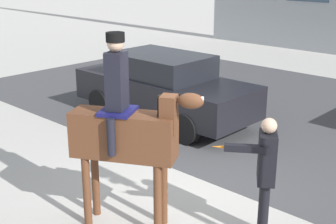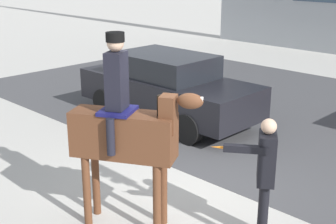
% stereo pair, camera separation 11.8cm
% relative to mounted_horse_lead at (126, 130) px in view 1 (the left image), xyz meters
% --- Properties ---
extents(ground_plane, '(80.00, 80.00, 0.00)m').
position_rel_mounted_horse_lead_xyz_m(ground_plane, '(-0.02, 1.30, -1.41)').
color(ground_plane, '#B2AFA8').
extents(road_surface, '(18.95, 8.50, 0.01)m').
position_rel_mounted_horse_lead_xyz_m(road_surface, '(-0.02, 6.05, -1.41)').
color(road_surface, '#444447').
rests_on(road_surface, ground_plane).
extents(mounted_horse_lead, '(1.71, 1.14, 2.70)m').
position_rel_mounted_horse_lead_xyz_m(mounted_horse_lead, '(0.00, 0.00, 0.00)').
color(mounted_horse_lead, '#59331E').
rests_on(mounted_horse_lead, ground_plane).
extents(pedestrian_bystander, '(0.70, 0.80, 1.67)m').
position_rel_mounted_horse_lead_xyz_m(pedestrian_bystander, '(1.52, 1.04, -0.43)').
color(pedestrian_bystander, black).
rests_on(pedestrian_bystander, ground_plane).
extents(street_car_near_lane, '(4.39, 1.81, 1.55)m').
position_rel_mounted_horse_lead_xyz_m(street_car_near_lane, '(-2.82, 3.67, -0.61)').
color(street_car_near_lane, black).
rests_on(street_car_near_lane, ground_plane).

